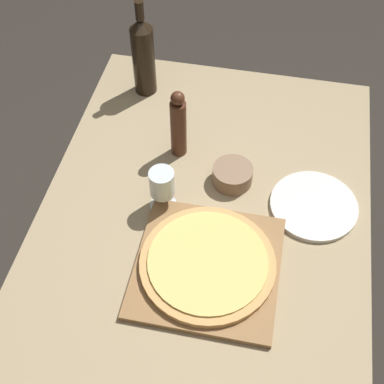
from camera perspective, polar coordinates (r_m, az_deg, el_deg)
name	(u,v)px	position (r m, az deg, el deg)	size (l,w,h in m)	color
ground_plane	(196,348)	(2.13, 0.38, -16.27)	(12.00, 12.00, 0.00)	#2D2823
dining_table	(197,259)	(1.55, 0.51, -7.12)	(0.94, 1.52, 0.74)	#9E8966
cutting_board	(207,267)	(1.43, 1.65, -7.98)	(0.38, 0.38, 0.02)	olive
pizza	(208,263)	(1.41, 1.67, -7.56)	(0.36, 0.36, 0.02)	tan
wine_bottle	(143,55)	(1.82, -5.22, 14.31)	(0.08, 0.08, 0.34)	black
pepper_mill	(178,125)	(1.61, -1.47, 7.17)	(0.05, 0.05, 0.24)	#4C2819
wine_glass	(162,185)	(1.48, -3.22, 0.78)	(0.08, 0.08, 0.14)	silver
small_bowl	(232,175)	(1.59, 4.34, 1.83)	(0.12, 0.12, 0.06)	#84664C
dinner_plate	(314,206)	(1.58, 12.85, -1.43)	(0.25, 0.25, 0.01)	silver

